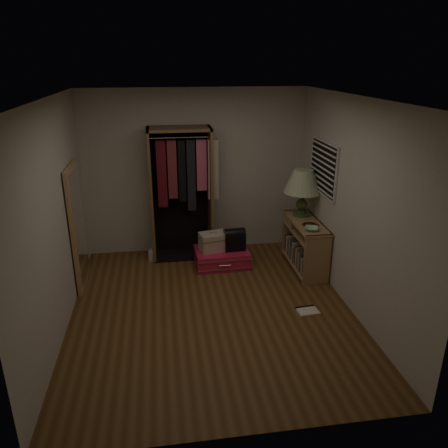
# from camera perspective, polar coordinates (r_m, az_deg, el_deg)

# --- Properties ---
(ground) EXTENTS (4.00, 4.00, 0.00)m
(ground) POSITION_cam_1_polar(r_m,az_deg,el_deg) (5.65, -1.60, -11.20)
(ground) COLOR #563618
(ground) RESTS_ON ground
(room_walls) EXTENTS (3.52, 4.02, 2.60)m
(room_walls) POSITION_cam_1_polar(r_m,az_deg,el_deg) (5.07, -0.98, 3.68)
(room_walls) COLOR beige
(room_walls) RESTS_ON ground
(console_bookshelf) EXTENTS (0.42, 1.12, 0.75)m
(console_bookshelf) POSITION_cam_1_polar(r_m,az_deg,el_deg) (6.70, 10.39, -2.43)
(console_bookshelf) COLOR #9A744A
(console_bookshelf) RESTS_ON ground
(open_wardrobe) EXTENTS (1.05, 0.50, 2.05)m
(open_wardrobe) POSITION_cam_1_polar(r_m,az_deg,el_deg) (6.78, -5.27, 5.46)
(open_wardrobe) COLOR brown
(open_wardrobe) RESTS_ON ground
(floor_mirror) EXTENTS (0.06, 0.80, 1.70)m
(floor_mirror) POSITION_cam_1_polar(r_m,az_deg,el_deg) (6.25, -18.54, -0.38)
(floor_mirror) COLOR tan
(floor_mirror) RESTS_ON ground
(pink_suitcase) EXTENTS (0.84, 0.62, 0.25)m
(pink_suitcase) POSITION_cam_1_polar(r_m,az_deg,el_deg) (6.74, -0.31, -4.36)
(pink_suitcase) COLOR #C91842
(pink_suitcase) RESTS_ON ground
(train_case) EXTENTS (0.46, 0.36, 0.30)m
(train_case) POSITION_cam_1_polar(r_m,az_deg,el_deg) (6.63, -1.40, -2.30)
(train_case) COLOR #B9A78E
(train_case) RESTS_ON pink_suitcase
(black_bag) EXTENTS (0.33, 0.22, 0.34)m
(black_bag) POSITION_cam_1_polar(r_m,az_deg,el_deg) (6.64, 1.36, -1.93)
(black_bag) COLOR black
(black_bag) RESTS_ON pink_suitcase
(table_lamp) EXTENTS (0.64, 0.64, 0.71)m
(table_lamp) POSITION_cam_1_polar(r_m,az_deg,el_deg) (6.62, 10.29, 5.38)
(table_lamp) COLOR #3B4C25
(table_lamp) RESTS_ON console_bookshelf
(brass_tray) EXTENTS (0.26, 0.26, 0.01)m
(brass_tray) POSITION_cam_1_polar(r_m,az_deg,el_deg) (6.38, 11.25, -0.14)
(brass_tray) COLOR #A3823E
(brass_tray) RESTS_ON console_bookshelf
(ceramic_bowl) EXTENTS (0.25, 0.25, 0.05)m
(ceramic_bowl) POSITION_cam_1_polar(r_m,az_deg,el_deg) (6.20, 11.37, -0.61)
(ceramic_bowl) COLOR #A7C9A8
(ceramic_bowl) RESTS_ON console_bookshelf
(white_jug) EXTENTS (0.15, 0.15, 0.21)m
(white_jug) POSITION_cam_1_polar(r_m,az_deg,el_deg) (6.99, -9.36, -4.05)
(white_jug) COLOR silver
(white_jug) RESTS_ON ground
(floor_book) EXTENTS (0.28, 0.23, 0.02)m
(floor_book) POSITION_cam_1_polar(r_m,az_deg,el_deg) (5.73, 10.80, -11.00)
(floor_book) COLOR #F3E8CC
(floor_book) RESTS_ON ground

